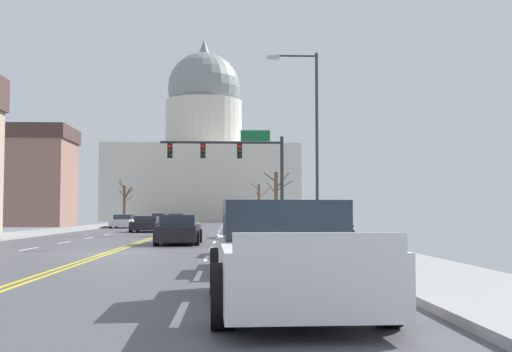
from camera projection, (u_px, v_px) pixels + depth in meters
name	position (u px, v px, depth m)	size (l,w,h in m)	color
ground	(111.00, 251.00, 22.22)	(20.00, 180.00, 0.20)	#4B4B50
signal_gantry	(238.00, 159.00, 40.01)	(7.91, 0.41, 6.55)	#28282D
street_lamp_right	(311.00, 129.00, 28.50)	(2.35, 0.24, 8.60)	#333338
capitol_building	(204.00, 161.00, 103.96)	(30.41, 20.52, 30.55)	beige
sedan_near_00	(244.00, 227.00, 34.95)	(2.11, 4.36, 1.22)	silver
sedan_near_01	(179.00, 230.00, 27.76)	(1.94, 4.46, 1.30)	black
sedan_near_02	(263.00, 236.00, 21.28)	(2.13, 4.65, 1.29)	#B71414
sedan_near_03	(265.00, 246.00, 15.21)	(1.94, 4.29, 1.21)	#6B6056
pickup_truck_near_04	(287.00, 259.00, 9.35)	(2.44, 5.42, 1.59)	silver
sedan_oncoming_00	(147.00, 224.00, 45.05)	(2.06, 4.64, 1.14)	black
sedan_oncoming_01	(123.00, 221.00, 56.81)	(2.00, 4.59, 1.21)	silver
sedan_oncoming_02	(176.00, 220.00, 69.76)	(2.02, 4.54, 1.26)	black
sedan_oncoming_03	(159.00, 219.00, 82.55)	(2.15, 4.69, 1.25)	#B71414
flank_building_00	(20.00, 176.00, 62.48)	(10.32, 7.33, 9.97)	#8C6656
bare_tree_00	(259.00, 202.00, 76.55)	(2.38, 3.08, 4.92)	brown
bare_tree_01	(125.00, 203.00, 72.35)	(1.59, 2.77, 4.76)	#4C3D2D
bare_tree_02	(276.00, 198.00, 54.93)	(2.52, 1.82, 4.83)	brown
bare_tree_03	(125.00, 202.00, 76.26)	(1.34, 2.36, 5.19)	#4C3D2D
pedestrian_00	(341.00, 221.00, 27.38)	(0.35, 0.34, 1.64)	black
bicycle_parked	(350.00, 239.00, 21.61)	(0.12, 1.77, 0.85)	black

